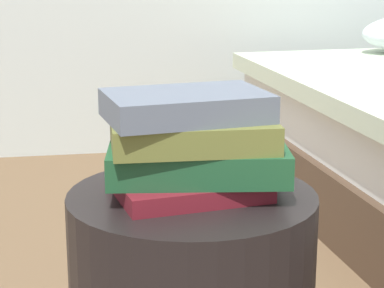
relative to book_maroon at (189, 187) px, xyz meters
name	(u,v)px	position (x,y,z in m)	size (l,w,h in m)	color
book_maroon	(189,187)	(0.00, 0.00, 0.00)	(0.24, 0.18, 0.03)	maroon
book_forest	(198,160)	(0.02, 0.01, 0.04)	(0.30, 0.19, 0.05)	#1E512D
book_olive	(192,134)	(0.00, 0.00, 0.09)	(0.27, 0.16, 0.05)	olive
book_slate	(186,105)	(0.00, 0.01, 0.14)	(0.26, 0.17, 0.05)	slate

